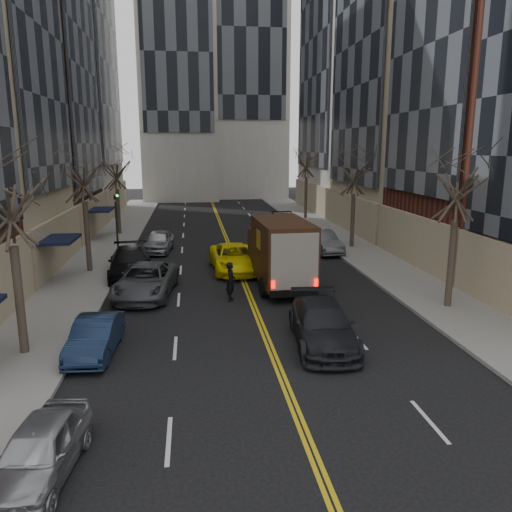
% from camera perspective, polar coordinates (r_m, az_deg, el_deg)
% --- Properties ---
extents(ground, '(160.00, 160.00, 0.00)m').
position_cam_1_polar(ground, '(12.35, 7.67, -24.00)').
color(ground, black).
rests_on(ground, ground).
extents(sidewalk_left, '(4.00, 66.00, 0.15)m').
position_cam_1_polar(sidewalk_left, '(37.79, -16.79, 0.87)').
color(sidewalk_left, slate).
rests_on(sidewalk_left, ground).
extents(sidewalk_right, '(4.00, 66.00, 0.15)m').
position_cam_1_polar(sidewalk_right, '(39.08, 10.22, 1.58)').
color(sidewalk_right, slate).
rests_on(sidewalk_right, ground).
extents(streetwall_right, '(12.26, 49.00, 34.00)m').
position_cam_1_polar(streetwall_right, '(46.59, 18.26, 21.48)').
color(streetwall_right, '#4C301E').
rests_on(streetwall_right, ground).
extents(tree_lf_near, '(3.20, 3.20, 8.41)m').
position_cam_1_polar(tree_lf_near, '(18.60, -26.62, 7.83)').
color(tree_lf_near, '#382D23').
rests_on(tree_lf_near, sidewalk_left).
extents(tree_lf_mid, '(3.20, 3.20, 8.91)m').
position_cam_1_polar(tree_lf_mid, '(30.18, -19.30, 10.41)').
color(tree_lf_mid, '#382D23').
rests_on(tree_lf_mid, sidewalk_left).
extents(tree_lf_far, '(3.20, 3.20, 8.12)m').
position_cam_1_polar(tree_lf_far, '(43.00, -15.76, 10.28)').
color(tree_lf_far, '#382D23').
rests_on(tree_lf_far, sidewalk_left).
extents(tree_rt_near, '(3.20, 3.20, 8.71)m').
position_cam_1_polar(tree_rt_near, '(23.61, 22.23, 9.45)').
color(tree_rt_near, '#382D23').
rests_on(tree_rt_near, sidewalk_right).
extents(tree_rt_mid, '(3.20, 3.20, 8.32)m').
position_cam_1_polar(tree_rt_mid, '(36.46, 11.25, 10.42)').
color(tree_rt_mid, '#382D23').
rests_on(tree_rt_mid, sidewalk_right).
extents(tree_rt_far, '(3.20, 3.20, 9.11)m').
position_cam_1_polar(tree_rt_far, '(50.90, 5.82, 11.75)').
color(tree_rt_far, '#382D23').
rests_on(tree_rt_far, sidewalk_right).
extents(traffic_signal, '(0.29, 0.26, 4.70)m').
position_cam_1_polar(traffic_signal, '(32.21, -15.66, 3.96)').
color(traffic_signal, black).
rests_on(traffic_signal, sidewalk_left).
extents(ups_truck, '(2.93, 6.71, 3.62)m').
position_cam_1_polar(ups_truck, '(26.22, 2.78, 0.34)').
color(ups_truck, black).
rests_on(ups_truck, ground).
extents(observer_sedan, '(2.64, 5.52, 1.55)m').
position_cam_1_polar(observer_sedan, '(19.02, 7.61, -7.79)').
color(observer_sedan, black).
rests_on(observer_sedan, ground).
extents(taxi, '(2.91, 5.79, 1.57)m').
position_cam_1_polar(taxi, '(29.74, -2.50, -0.24)').
color(taxi, '#FFEA0A').
rests_on(taxi, ground).
extents(pedestrian, '(0.56, 0.76, 1.89)m').
position_cam_1_polar(pedestrian, '(24.06, -2.89, -2.91)').
color(pedestrian, black).
rests_on(pedestrian, ground).
extents(parked_lf_a, '(1.96, 3.95, 1.29)m').
position_cam_1_polar(parked_lf_a, '(12.95, -23.52, -19.70)').
color(parked_lf_a, '#A2A5AA').
rests_on(parked_lf_a, ground).
extents(parked_lf_b, '(1.62, 4.07, 1.32)m').
position_cam_1_polar(parked_lf_b, '(18.94, -17.89, -8.76)').
color(parked_lf_b, '#111E38').
rests_on(parked_lf_b, ground).
extents(parked_lf_c, '(3.27, 5.90, 1.56)m').
position_cam_1_polar(parked_lf_c, '(25.39, -12.47, -2.77)').
color(parked_lf_c, '#484A4F').
rests_on(parked_lf_c, ground).
extents(parked_lf_d, '(2.84, 5.89, 1.65)m').
position_cam_1_polar(parked_lf_d, '(29.19, -14.20, -0.78)').
color(parked_lf_d, black).
rests_on(parked_lf_d, ground).
extents(parked_lf_e, '(2.30, 4.59, 1.50)m').
position_cam_1_polar(parked_lf_e, '(35.81, -11.05, 1.66)').
color(parked_lf_e, '#A5A8AD').
rests_on(parked_lf_e, ground).
extents(parked_rt_a, '(2.12, 4.76, 1.52)m').
position_cam_1_polar(parked_rt_a, '(35.24, 7.61, 1.62)').
color(parked_rt_a, '#505358').
rests_on(parked_rt_a, ground).
extents(parked_rt_b, '(3.29, 5.85, 1.54)m').
position_cam_1_polar(parked_rt_b, '(44.14, 2.92, 3.91)').
color(parked_rt_b, '#95969C').
rests_on(parked_rt_b, ground).
extents(parked_rt_c, '(2.68, 5.54, 1.55)m').
position_cam_1_polar(parked_rt_c, '(43.43, 3.84, 3.77)').
color(parked_rt_c, black).
rests_on(parked_rt_c, ground).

